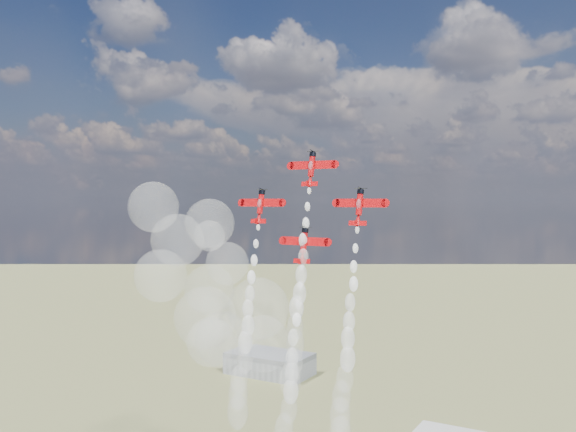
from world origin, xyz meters
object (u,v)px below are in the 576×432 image
at_px(plane_lead, 311,168).
at_px(hangar, 270,363).
at_px(plane_slot, 304,245).
at_px(plane_left, 260,206).
at_px(plane_right, 359,206).

bearing_deg(plane_lead, hangar, 124.48).
distance_m(hangar, plane_slot, 227.87).
xyz_separation_m(hangar, plane_slot, (116.93, -174.56, 88.21)).
height_order(plane_lead, plane_left, plane_lead).
bearing_deg(plane_left, plane_lead, 8.28).
bearing_deg(plane_right, plane_slot, -171.72).
height_order(hangar, plane_lead, plane_lead).
xyz_separation_m(plane_lead, plane_left, (-14.75, -2.15, -10.10)).
relative_size(plane_lead, plane_left, 1.00).
bearing_deg(hangar, plane_right, -52.63).
xyz_separation_m(hangar, plane_left, (102.17, -172.41, 98.31)).
bearing_deg(plane_left, hangar, 120.65).
bearing_deg(plane_lead, plane_left, -171.72).
bearing_deg(plane_slot, hangar, 123.82).
bearing_deg(plane_right, hangar, 127.37).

